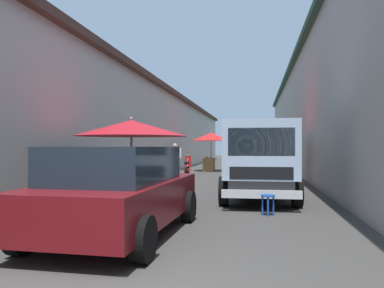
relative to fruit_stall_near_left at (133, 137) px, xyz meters
The scene contains 12 objects.
ground 8.63m from the fruit_stall_near_left, 10.26° to the right, with size 90.00×90.00×0.00m, color #3D3A38.
building_left_whitewash 11.89m from the fruit_stall_near_left, 26.89° to the left, with size 49.80×7.50×4.61m.
building_right_concrete 13.58m from the fruit_stall_near_left, 38.39° to the right, with size 49.80×7.50×6.13m.
fruit_stall_near_left is the anchor object (origin of this frame).
fruit_stall_far_left 7.50m from the fruit_stall_near_left, 23.96° to the right, with size 2.80×2.80×2.40m.
fruit_stall_far_right 13.36m from the fruit_stall_near_left, ahead, with size 2.25×2.25×2.31m.
hatchback_car 2.85m from the fruit_stall_near_left, 166.12° to the right, with size 3.97×2.04×1.45m.
delivery_truck 3.34m from the fruit_stall_near_left, 62.55° to the right, with size 4.97×2.07×2.08m.
vendor_by_crates 10.81m from the fruit_stall_near_left, ahead, with size 0.25×0.64×1.60m.
vendor_in_shade 12.40m from the fruit_stall_near_left, 11.20° to the right, with size 0.61×0.21×1.51m.
parked_scooter 10.47m from the fruit_stall_near_left, ahead, with size 1.69×0.41×1.14m.
plastic_stool 3.38m from the fruit_stall_near_left, 96.45° to the right, with size 0.30×0.30×0.43m.
Camera 1 is at (-3.35, -1.35, 1.46)m, focal length 35.66 mm.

